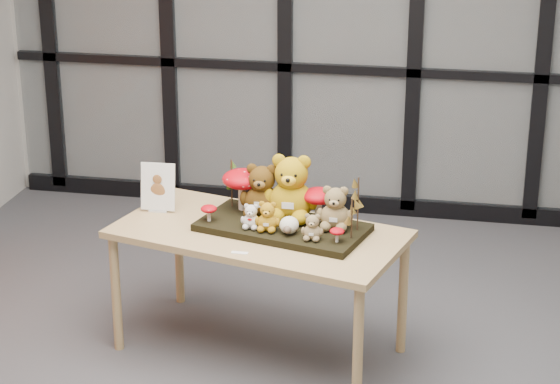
% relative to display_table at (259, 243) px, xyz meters
% --- Properties ---
extents(floor, '(5.00, 5.00, 0.00)m').
position_rel_display_table_xyz_m(floor, '(0.18, -0.33, -0.62)').
color(floor, '#4B4B50').
rests_on(floor, ground).
extents(room_shell, '(5.00, 5.00, 5.00)m').
position_rel_display_table_xyz_m(room_shell, '(0.18, -0.33, 1.06)').
color(room_shell, '#B9B6AF').
rests_on(room_shell, floor).
extents(glass_partition, '(4.90, 0.06, 2.78)m').
position_rel_display_table_xyz_m(glass_partition, '(0.18, 2.14, 0.79)').
color(glass_partition, '#2D383F').
rests_on(glass_partition, floor).
extents(display_table, '(1.61, 1.09, 0.69)m').
position_rel_display_table_xyz_m(display_table, '(0.00, 0.00, 0.00)').
color(display_table, tan).
rests_on(display_table, floor).
extents(diorama_tray, '(0.93, 0.62, 0.04)m').
position_rel_display_table_xyz_m(diorama_tray, '(0.12, 0.03, 0.09)').
color(diorama_tray, black).
rests_on(diorama_tray, display_table).
extents(bear_pooh_yellow, '(0.35, 0.33, 0.38)m').
position_rel_display_table_xyz_m(bear_pooh_yellow, '(0.15, 0.12, 0.29)').
color(bear_pooh_yellow, '#AE860D').
rests_on(bear_pooh_yellow, diorama_tray).
extents(bear_brown_medium, '(0.28, 0.26, 0.31)m').
position_rel_display_table_xyz_m(bear_brown_medium, '(-0.01, 0.14, 0.26)').
color(bear_brown_medium, '#492F0C').
rests_on(bear_brown_medium, diorama_tray).
extents(bear_tan_back, '(0.23, 0.21, 0.25)m').
position_rel_display_table_xyz_m(bear_tan_back, '(0.39, 0.03, 0.23)').
color(bear_tan_back, olive).
rests_on(bear_tan_back, diorama_tray).
extents(bear_small_yellow, '(0.16, 0.15, 0.17)m').
position_rel_display_table_xyz_m(bear_small_yellow, '(0.06, -0.07, 0.19)').
color(bear_small_yellow, '#A87612').
rests_on(bear_small_yellow, diorama_tray).
extents(bear_white_bow, '(0.13, 0.12, 0.14)m').
position_rel_display_table_xyz_m(bear_white_bow, '(-0.03, -0.05, 0.17)').
color(bear_white_bow, silver).
rests_on(bear_white_bow, diorama_tray).
extents(bear_beige_small, '(0.13, 0.13, 0.15)m').
position_rel_display_table_xyz_m(bear_beige_small, '(0.30, -0.14, 0.18)').
color(bear_beige_small, olive).
rests_on(bear_beige_small, diorama_tray).
extents(plush_cream_hedgehog, '(0.09, 0.08, 0.10)m').
position_rel_display_table_xyz_m(plush_cream_hedgehog, '(0.18, -0.09, 0.15)').
color(plush_cream_hedgehog, '#EDE7CE').
rests_on(plush_cream_hedgehog, diorama_tray).
extents(mushroom_back_left, '(0.22, 0.22, 0.24)m').
position_rel_display_table_xyz_m(mushroom_back_left, '(-0.13, 0.20, 0.22)').
color(mushroom_back_left, '#A5050E').
rests_on(mushroom_back_left, diorama_tray).
extents(mushroom_back_right, '(0.17, 0.17, 0.19)m').
position_rel_display_table_xyz_m(mushroom_back_right, '(0.29, 0.11, 0.20)').
color(mushroom_back_right, '#A5050E').
rests_on(mushroom_back_right, diorama_tray).
extents(mushroom_front_left, '(0.08, 0.08, 0.09)m').
position_rel_display_table_xyz_m(mushroom_front_left, '(-0.26, -0.00, 0.15)').
color(mushroom_front_left, '#A5050E').
rests_on(mushroom_front_left, diorama_tray).
extents(mushroom_front_right, '(0.07, 0.07, 0.08)m').
position_rel_display_table_xyz_m(mushroom_front_right, '(0.43, -0.15, 0.14)').
color(mushroom_front_right, '#A5050E').
rests_on(mushroom_front_right, diorama_tray).
extents(sprig_green_far_left, '(0.05, 0.05, 0.26)m').
position_rel_display_table_xyz_m(sprig_green_far_left, '(-0.19, 0.22, 0.24)').
color(sprig_green_far_left, '#19330B').
rests_on(sprig_green_far_left, diorama_tray).
extents(sprig_green_mid_left, '(0.05, 0.05, 0.19)m').
position_rel_display_table_xyz_m(sprig_green_mid_left, '(-0.05, 0.23, 0.20)').
color(sprig_green_mid_left, '#19330B').
rests_on(sprig_green_mid_left, diorama_tray).
extents(sprig_dry_far_right, '(0.05, 0.05, 0.28)m').
position_rel_display_table_xyz_m(sprig_dry_far_right, '(0.51, 0.02, 0.24)').
color(sprig_dry_far_right, brown).
rests_on(sprig_dry_far_right, diorama_tray).
extents(sprig_dry_mid_right, '(0.05, 0.05, 0.21)m').
position_rel_display_table_xyz_m(sprig_dry_mid_right, '(0.49, -0.09, 0.21)').
color(sprig_dry_mid_right, brown).
rests_on(sprig_dry_mid_right, diorama_tray).
extents(sprig_green_centre, '(0.05, 0.05, 0.17)m').
position_rel_display_table_xyz_m(sprig_green_centre, '(0.09, 0.20, 0.19)').
color(sprig_green_centre, '#19330B').
rests_on(sprig_green_centre, diorama_tray).
extents(sign_holder, '(0.19, 0.06, 0.27)m').
position_rel_display_table_xyz_m(sign_holder, '(-0.59, 0.17, 0.19)').
color(sign_holder, silver).
rests_on(sign_holder, display_table).
extents(label_card, '(0.08, 0.03, 0.00)m').
position_rel_display_table_xyz_m(label_card, '(-0.03, -0.30, 0.07)').
color(label_card, white).
rests_on(label_card, display_table).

